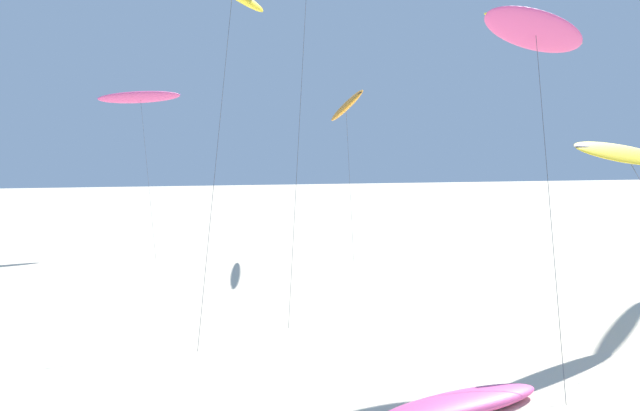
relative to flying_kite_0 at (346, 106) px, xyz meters
The scene contains 5 objects.
flying_kite_0 is the anchor object (origin of this frame).
flying_kite_2 13.78m from the flying_kite_0, 147.65° to the left, with size 5.66×6.93×10.83m.
flying_kite_5 21.00m from the flying_kite_0, 84.60° to the right, with size 6.74×9.45×6.87m.
flying_kite_6 20.05m from the flying_kite_0, 93.79° to the right, with size 5.45×6.49×11.17m.
grounded_kite_0 27.57m from the flying_kite_0, 105.82° to the right, with size 4.96×2.07×0.43m.
Camera 1 is at (-7.63, 2.00, 6.09)m, focal length 37.93 mm.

